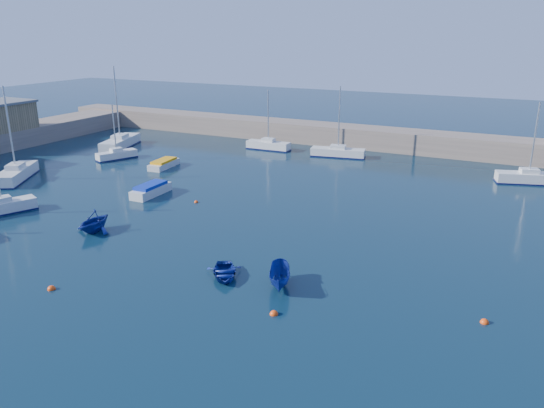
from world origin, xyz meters
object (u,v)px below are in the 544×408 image
at_px(sailboat_3, 117,155).
at_px(dinghy_left, 94,221).
at_px(motorboat_1, 151,190).
at_px(dinghy_right, 280,277).
at_px(motorboat_2, 164,164).
at_px(dinghy_center, 224,272).
at_px(sailboat_2, 16,173).
at_px(sailboat_1, 2,207).
at_px(sailboat_4, 120,142).
at_px(sailboat_5, 268,145).
at_px(sailboat_7, 528,178).
at_px(sailboat_6, 338,152).

height_order(sailboat_3, dinghy_left, sailboat_3).
relative_size(motorboat_1, dinghy_right, 1.35).
height_order(motorboat_1, dinghy_left, dinghy_left).
distance_m(motorboat_2, dinghy_center, 29.51).
bearing_deg(dinghy_right, sailboat_2, 141.29).
height_order(motorboat_1, motorboat_2, motorboat_1).
distance_m(sailboat_1, dinghy_center, 23.37).
xyz_separation_m(motorboat_1, dinghy_center, (15.28, -11.99, -0.19)).
bearing_deg(dinghy_right, motorboat_2, 116.53).
xyz_separation_m(dinghy_left, dinghy_right, (16.88, -2.05, -0.21)).
relative_size(sailboat_3, sailboat_4, 0.62).
xyz_separation_m(sailboat_4, sailboat_5, (18.22, 7.46, -0.09)).
height_order(sailboat_4, motorboat_2, sailboat_4).
relative_size(motorboat_2, dinghy_left, 1.41).
height_order(sailboat_4, motorboat_1, sailboat_4).
xyz_separation_m(sailboat_5, motorboat_1, (-1.05, -22.74, -0.08)).
height_order(sailboat_3, sailboat_5, sailboat_5).
xyz_separation_m(sailboat_2, dinghy_left, (18.10, -7.71, 0.18)).
bearing_deg(dinghy_center, motorboat_2, 102.42).
bearing_deg(dinghy_left, motorboat_2, 108.62).
bearing_deg(sailboat_1, sailboat_5, 98.07).
relative_size(sailboat_4, sailboat_7, 1.28).
height_order(sailboat_4, dinghy_right, sailboat_4).
xyz_separation_m(sailboat_2, sailboat_5, (17.01, 24.62, -0.08)).
bearing_deg(dinghy_right, sailboat_7, 44.78).
xyz_separation_m(sailboat_3, sailboat_4, (-4.16, 5.38, 0.15)).
distance_m(sailboat_1, sailboat_5, 33.79).
height_order(sailboat_5, motorboat_2, sailboat_5).
bearing_deg(sailboat_3, sailboat_2, -81.22).
distance_m(sailboat_4, sailboat_7, 49.33).
relative_size(sailboat_4, dinghy_left, 3.22).
relative_size(sailboat_4, dinghy_right, 3.13).
bearing_deg(motorboat_1, dinghy_right, -32.59).
distance_m(sailboat_1, sailboat_4, 26.73).
relative_size(sailboat_5, motorboat_1, 1.69).
xyz_separation_m(sailboat_6, dinghy_center, (4.73, -34.85, -0.25)).
xyz_separation_m(sailboat_2, sailboat_7, (47.88, 22.01, -0.06)).
xyz_separation_m(sailboat_3, motorboat_1, (13.01, -9.90, -0.02)).
bearing_deg(motorboat_1, dinghy_left, -78.56).
relative_size(sailboat_3, sailboat_7, 0.79).
xyz_separation_m(sailboat_6, dinghy_left, (-8.42, -32.45, 0.29)).
bearing_deg(sailboat_7, sailboat_1, 110.23).
bearing_deg(sailboat_4, sailboat_7, -11.03).
bearing_deg(sailboat_4, sailboat_3, -68.99).
bearing_deg(sailboat_1, motorboat_2, 105.74).
bearing_deg(motorboat_2, sailboat_1, -103.54).
relative_size(sailboat_4, motorboat_1, 2.32).
bearing_deg(sailboat_3, sailboat_6, 51.65).
xyz_separation_m(sailboat_1, motorboat_1, (7.98, 9.82, -0.06)).
relative_size(sailboat_2, motorboat_1, 2.13).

